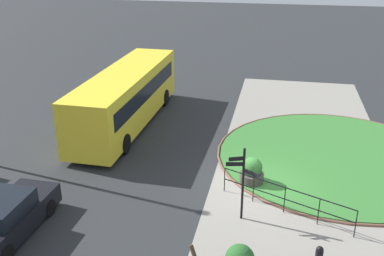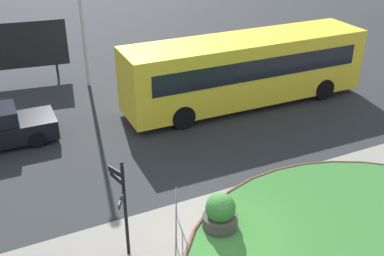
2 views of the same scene
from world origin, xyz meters
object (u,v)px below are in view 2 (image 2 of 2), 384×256
(signpost_directional, at_px, (123,203))
(billboard_right, at_px, (15,46))
(bus_yellow, at_px, (246,69))
(planter_kerbside, at_px, (220,214))

(signpost_directional, xyz_separation_m, billboard_right, (-0.81, 14.28, 0.20))
(bus_yellow, bearing_deg, signpost_directional, -137.20)
(signpost_directional, distance_m, bus_yellow, 10.82)
(bus_yellow, xyz_separation_m, billboard_right, (-8.90, 7.11, 0.24))
(planter_kerbside, bearing_deg, bus_yellow, 54.10)
(billboard_right, bearing_deg, bus_yellow, -30.67)
(signpost_directional, xyz_separation_m, bus_yellow, (8.09, 7.18, -0.04))
(bus_yellow, height_order, planter_kerbside, bus_yellow)
(signpost_directional, height_order, planter_kerbside, signpost_directional)
(signpost_directional, relative_size, planter_kerbside, 2.43)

